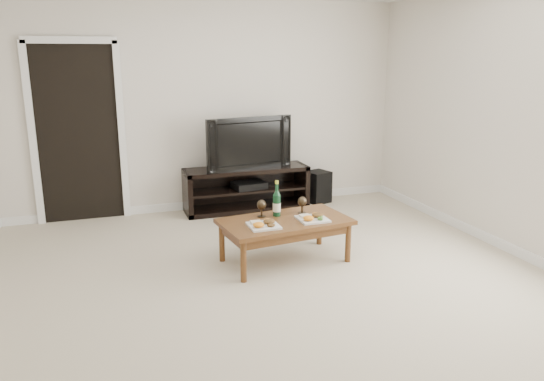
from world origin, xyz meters
The scene contains 13 objects.
floor centered at (0.00, 0.00, 0.00)m, with size 5.50×5.50×0.00m, color beige.
back_wall centered at (0.00, 2.77, 1.30)m, with size 5.00×0.04×2.60m, color silver.
doorway centered at (-1.55, 2.73, 1.02)m, with size 0.90×0.02×2.05m, color black.
media_console centered at (0.41, 2.50, 0.28)m, with size 1.57×0.45×0.55m, color black.
television centered at (0.41, 2.50, 0.87)m, with size 1.13×0.15×0.65m, color black.
av_receiver centered at (0.44, 2.48, 0.33)m, with size 0.40×0.30×0.08m, color black.
subwoofer centered at (1.41, 2.53, 0.21)m, with size 0.28×0.28×0.42m, color black.
coffee_table centered at (0.27, 0.70, 0.21)m, with size 1.20×0.66×0.42m, color brown.
plate_left centered at (0.02, 0.57, 0.45)m, with size 0.27×0.27×0.07m, color white.
plate_right centered at (0.52, 0.60, 0.45)m, with size 0.27×0.27×0.07m, color white.
wine_bottle centered at (0.24, 0.84, 0.59)m, with size 0.07×0.07×0.35m, color #0E331B.
goblet_left centered at (0.09, 0.86, 0.51)m, with size 0.09×0.09×0.17m, color #31271A, non-canonical shape.
goblet_right centered at (0.51, 0.84, 0.51)m, with size 0.09×0.09×0.17m, color #31271A, non-canonical shape.
Camera 1 is at (-1.38, -3.79, 1.95)m, focal length 35.00 mm.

